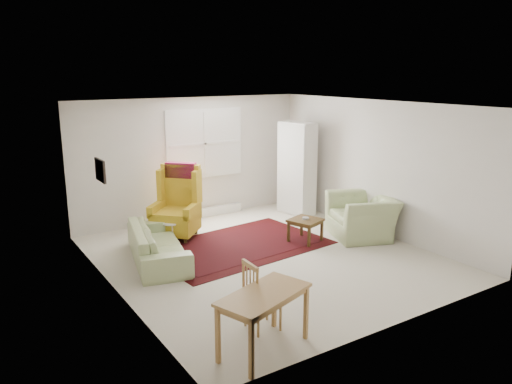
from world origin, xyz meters
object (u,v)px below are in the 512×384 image
armchair (362,212)px  wingback_chair (175,202)px  cabinet (297,168)px  desk (264,322)px  coffee_table (305,230)px  desk_chair (263,295)px  stool (171,232)px  sofa (157,237)px

armchair → wingback_chair: wingback_chair is taller
cabinet → desk: cabinet is taller
armchair → coffee_table: bearing=-86.0°
wingback_chair → cabinet: (2.87, 0.10, 0.31)m
wingback_chair → desk: (-0.77, -4.08, -0.33)m
coffee_table → desk_chair: desk_chair is taller
stool → desk: bearing=-98.5°
armchair → coffee_table: armchair is taller
stool → sofa: bearing=-127.9°
armchair → desk_chair: bearing=-40.5°
sofa → armchair: 3.77m
armchair → stool: armchair is taller
sofa → desk: size_ratio=1.82×
stool → cabinet: 3.18m
desk → coffee_table: bearing=44.6°
wingback_chair → stool: 0.57m
coffee_table → sofa: bearing=167.6°
cabinet → coffee_table: bearing=-131.6°
stool → wingback_chair: bearing=49.9°
sofa → cabinet: bearing=-61.0°
sofa → stool: (0.53, 0.68, -0.20)m
coffee_table → desk_chair: size_ratio=0.60×
wingback_chair → stool: (-0.19, -0.23, -0.48)m
cabinet → stool: bearing=177.0°
coffee_table → desk_chair: 3.25m
stool → coffee_table: bearing=-31.1°
wingback_chair → coffee_table: (1.87, -1.47, -0.47)m
cabinet → wingback_chair: bearing=172.9°
coffee_table → desk: bearing=-135.4°
wingback_chair → armchair: bearing=13.6°
coffee_table → stool: 2.41m
cabinet → desk: 5.58m
coffee_table → desk: size_ratio=0.48×
coffee_table → wingback_chair: bearing=141.8°
armchair → wingback_chair: (-2.94, 1.80, 0.21)m
sofa → armchair: (3.66, -0.90, 0.07)m
armchair → stool: bearing=-95.6°
cabinet → desk: size_ratio=1.82×
desk → armchair: bearing=31.5°
coffee_table → desk_chair: bearing=-137.3°
coffee_table → armchair: bearing=-17.1°
wingback_chair → cabinet: 2.89m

